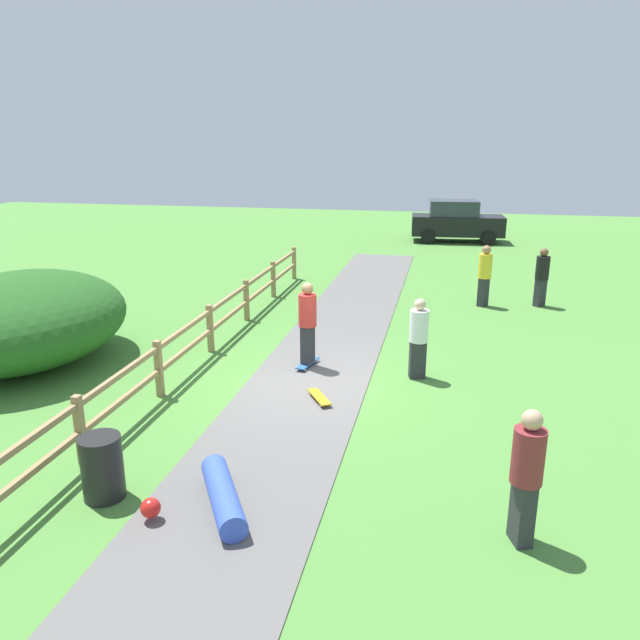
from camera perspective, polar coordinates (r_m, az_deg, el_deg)
ground_plane at (r=12.41m, az=-1.04°, el=-5.71°), size 60.00×60.00×0.00m
asphalt_path at (r=12.41m, az=-1.04°, el=-5.67°), size 2.40×28.00×0.02m
wooden_fence at (r=12.98m, az=-12.31°, el=-1.95°), size 0.12×18.12×1.10m
bush_large at (r=14.55m, az=-25.96°, el=0.05°), size 4.07×4.88×1.97m
trash_bin at (r=8.99m, az=-19.60°, el=-12.79°), size 0.56×0.56×0.90m
skater_riding at (r=12.81m, az=-1.17°, el=-0.03°), size 0.46×0.82×1.83m
skater_fallen at (r=8.47m, az=-9.51°, el=-15.87°), size 1.49×1.57×0.36m
skateboard_loose at (r=11.47m, az=-0.07°, el=-7.17°), size 0.60×0.78×0.08m
bystander_maroon at (r=7.79m, az=18.67°, el=-13.18°), size 0.48×0.48×1.75m
bystander_white at (r=12.43m, az=9.16°, el=-1.39°), size 0.46×0.46×1.67m
bystander_black at (r=18.75m, az=19.95°, el=4.00°), size 0.54×0.54×1.70m
bystander_yellow at (r=18.25m, az=15.08°, el=4.26°), size 0.52×0.52×1.78m
parked_car_black at (r=29.62m, az=12.57°, el=8.97°), size 4.31×2.24×1.92m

